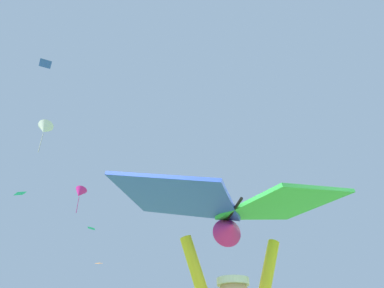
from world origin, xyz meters
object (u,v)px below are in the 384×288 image
(distant_kite_teal_high_right, at_px, (92,228))
(distant_kite_green_mid_right, at_px, (138,177))
(distant_kite_blue_mid_left, at_px, (45,63))
(distant_kite_magenta_low_left, at_px, (80,193))
(distant_kite_teal_low_right, at_px, (20,193))
(distant_kite_white_overhead_distant, at_px, (45,129))
(distant_kite_orange_high_left, at_px, (99,263))
(held_stunt_kite, at_px, (231,207))

(distant_kite_teal_high_right, bearing_deg, distant_kite_green_mid_right, 31.26)
(distant_kite_green_mid_right, distance_m, distant_kite_blue_mid_left, 17.34)
(distant_kite_magenta_low_left, xyz_separation_m, distant_kite_green_mid_right, (5.96, 0.84, 3.13))
(distant_kite_teal_low_right, relative_size, distant_kite_green_mid_right, 1.20)
(distant_kite_magenta_low_left, height_order, distant_kite_teal_low_right, distant_kite_magenta_low_left)
(distant_kite_white_overhead_distant, bearing_deg, distant_kite_teal_low_right, 141.28)
(distant_kite_teal_high_right, xyz_separation_m, distant_kite_orange_high_left, (1.22, 2.07, -2.71))
(distant_kite_white_overhead_distant, bearing_deg, distant_kite_magenta_low_left, 72.84)
(distant_kite_green_mid_right, bearing_deg, distant_kite_white_overhead_distant, -129.44)
(distant_kite_green_mid_right, height_order, distant_kite_teal_high_right, distant_kite_green_mid_right)
(held_stunt_kite, relative_size, distant_kite_blue_mid_left, 1.67)
(held_stunt_kite, relative_size, distant_kite_orange_high_left, 3.04)
(held_stunt_kite, relative_size, distant_kite_green_mid_right, 2.78)
(distant_kite_teal_high_right, bearing_deg, distant_kite_teal_low_right, -123.92)
(distant_kite_teal_low_right, height_order, distant_kite_white_overhead_distant, distant_kite_white_overhead_distant)
(distant_kite_teal_low_right, bearing_deg, distant_kite_green_mid_right, 47.77)
(distant_kite_orange_high_left, xyz_separation_m, distant_kite_blue_mid_left, (-6.78, -13.70, 11.70))
(distant_kite_teal_low_right, xyz_separation_m, distant_kite_blue_mid_left, (-0.12, -3.53, 9.63))
(distant_kite_teal_high_right, height_order, distant_kite_white_overhead_distant, distant_kite_white_overhead_distant)
(held_stunt_kite, distance_m, distant_kite_teal_high_right, 33.39)
(distant_kite_magenta_low_left, relative_size, distant_kite_blue_mid_left, 2.41)
(held_stunt_kite, relative_size, distant_kite_white_overhead_distant, 0.70)
(distant_kite_magenta_low_left, distance_m, distant_kite_orange_high_left, 7.52)
(distant_kite_magenta_low_left, distance_m, distant_kite_blue_mid_left, 14.70)
(distant_kite_green_mid_right, bearing_deg, distant_kite_teal_low_right, -132.23)
(distant_kite_teal_high_right, distance_m, distant_kite_orange_high_left, 3.62)
(distant_kite_orange_high_left, relative_size, distant_kite_white_overhead_distant, 0.23)
(held_stunt_kite, xyz_separation_m, distant_kite_green_mid_right, (3.39, 34.31, 17.68))
(held_stunt_kite, bearing_deg, distant_kite_teal_high_right, 91.53)
(held_stunt_kite, xyz_separation_m, distant_kite_blue_mid_left, (-6.41, 20.11, 19.34))
(distant_kite_white_overhead_distant, height_order, distant_kite_blue_mid_left, distant_kite_blue_mid_left)
(distant_kite_magenta_low_left, distance_m, distant_kite_teal_high_right, 4.87)
(distant_kite_teal_high_right, bearing_deg, distant_kite_orange_high_left, 59.53)
(held_stunt_kite, bearing_deg, distant_kite_magenta_low_left, 94.39)
(distant_kite_orange_high_left, bearing_deg, distant_kite_teal_low_right, -123.24)
(held_stunt_kite, bearing_deg, distant_kite_teal_low_right, 104.90)
(distant_kite_teal_low_right, relative_size, distant_kite_white_overhead_distant, 0.30)
(distant_kite_magenta_low_left, height_order, distant_kite_teal_high_right, distant_kite_magenta_low_left)
(held_stunt_kite, height_order, distant_kite_green_mid_right, distant_kite_green_mid_right)
(distant_kite_magenta_low_left, bearing_deg, held_stunt_kite, -85.61)
(distant_kite_teal_low_right, height_order, distant_kite_green_mid_right, distant_kite_green_mid_right)
(distant_kite_green_mid_right, xyz_separation_m, distant_kite_white_overhead_distant, (-9.14, -11.11, -2.47))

